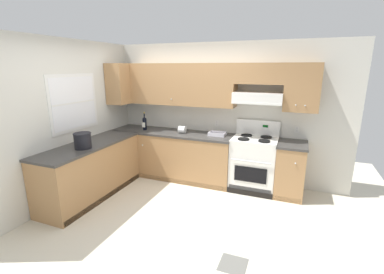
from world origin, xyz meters
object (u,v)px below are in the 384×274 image
(stove, at_px, (253,163))
(bowl, at_px, (217,134))
(wine_bottle, at_px, (145,123))
(paper_towel_roll, at_px, (182,130))
(bucket, at_px, (83,140))

(stove, xyz_separation_m, bowl, (-0.68, 0.05, 0.45))
(wine_bottle, bearing_deg, paper_towel_roll, 2.32)
(bowl, bearing_deg, wine_bottle, -176.28)
(wine_bottle, height_order, paper_towel_roll, wine_bottle)
(bowl, xyz_separation_m, bucket, (-1.68, -1.52, 0.10))
(stove, xyz_separation_m, bucket, (-2.36, -1.48, 0.56))
(stove, relative_size, wine_bottle, 3.40)
(wine_bottle, xyz_separation_m, paper_towel_roll, (0.79, 0.03, -0.07))
(stove, relative_size, bowl, 4.00)
(bucket, height_order, paper_towel_roll, bucket)
(stove, bearing_deg, bowl, 176.08)
(wine_bottle, distance_m, bucket, 1.45)
(stove, height_order, paper_towel_roll, stove)
(wine_bottle, bearing_deg, stove, 1.29)
(bowl, relative_size, paper_towel_roll, 2.28)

